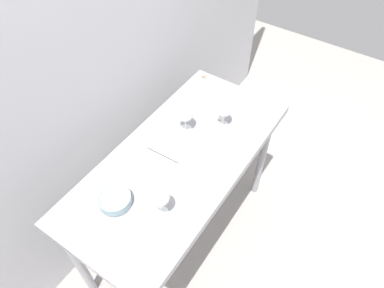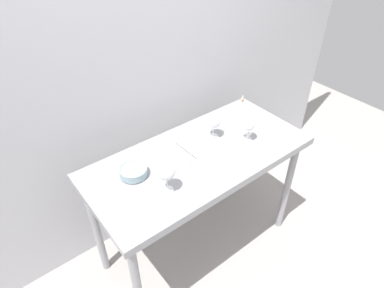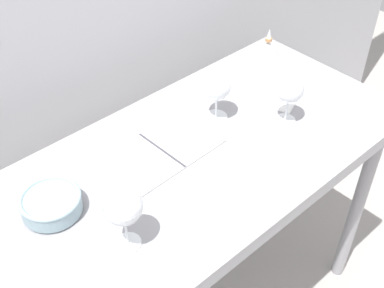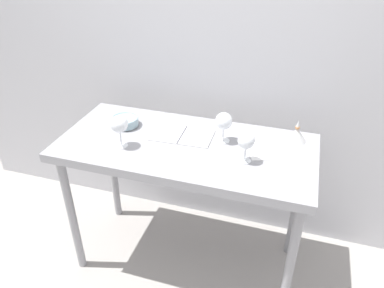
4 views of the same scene
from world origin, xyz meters
name	(u,v)px [view 2 (image 2 of 4)]	position (x,y,z in m)	size (l,w,h in m)	color
ground_plane	(197,244)	(0.00, 0.00, 0.00)	(6.00, 6.00, 0.00)	#9E9994
back_wall	(150,66)	(0.00, 0.49, 1.30)	(3.80, 0.04, 2.60)	#BCBCC1
steel_counter	(199,168)	(0.00, -0.01, 0.79)	(1.40, 0.65, 0.90)	gray
wine_glass_near_right	(249,125)	(0.34, -0.08, 1.02)	(0.09, 0.09, 0.16)	white
wine_glass_near_left	(166,172)	(-0.32, -0.13, 1.03)	(0.09, 0.09, 0.18)	white
wine_glass_far_right	(214,121)	(0.19, 0.08, 1.02)	(0.09, 0.09, 0.17)	white
open_notebook	(186,151)	(-0.05, 0.07, 0.90)	(0.35, 0.21, 0.01)	silver
tasting_sheet_upper	(238,126)	(0.40, 0.07, 0.90)	(0.14, 0.22, 0.00)	white
tasting_bowl	(134,171)	(-0.40, 0.08, 0.93)	(0.16, 0.16, 0.06)	#4C4C4C
decanter_funnel	(242,105)	(0.57, 0.21, 0.94)	(0.11, 0.11, 0.13)	silver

